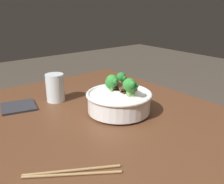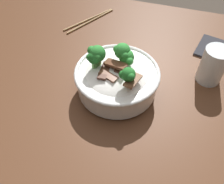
{
  "view_description": "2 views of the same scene",
  "coord_description": "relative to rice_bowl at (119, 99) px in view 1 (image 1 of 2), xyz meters",
  "views": [
    {
      "loc": [
        0.58,
        -0.48,
        1.19
      ],
      "look_at": [
        -0.08,
        0.05,
        0.89
      ],
      "focal_mm": 40.84,
      "sensor_mm": 36.0,
      "label": 1
    },
    {
      "loc": [
        -0.21,
        0.53,
        1.35
      ],
      "look_at": [
        -0.08,
        0.11,
        0.83
      ],
      "focal_mm": 38.25,
      "sensor_mm": 36.0,
      "label": 2
    }
  ],
  "objects": [
    {
      "name": "folded_napkin",
      "position": [
        -0.28,
        -0.27,
        -0.05
      ],
      "size": [
        0.15,
        0.15,
        0.01
      ],
      "primitive_type": "cube",
      "rotation": [
        0.0,
        0.0,
        -0.23
      ],
      "color": "#28282D",
      "rests_on": "dining_table"
    },
    {
      "name": "rice_bowl",
      "position": [
        0.0,
        0.0,
        0.0
      ],
      "size": [
        0.24,
        0.24,
        0.15
      ],
      "color": "white",
      "rests_on": "dining_table"
    },
    {
      "name": "chopsticks_pair",
      "position": [
        0.2,
        -0.31,
        -0.05
      ],
      "size": [
        0.14,
        0.21,
        0.01
      ],
      "color": "#9E7A4C",
      "rests_on": "dining_table"
    },
    {
      "name": "drinking_glass",
      "position": [
        -0.26,
        -0.13,
        -0.0
      ],
      "size": [
        0.07,
        0.07,
        0.11
      ],
      "color": "white",
      "rests_on": "dining_table"
    },
    {
      "name": "dining_table",
      "position": [
        0.08,
        -0.08,
        -0.16
      ],
      "size": [
        1.25,
        0.89,
        0.81
      ],
      "color": "#56331E",
      "rests_on": "ground"
    }
  ]
}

